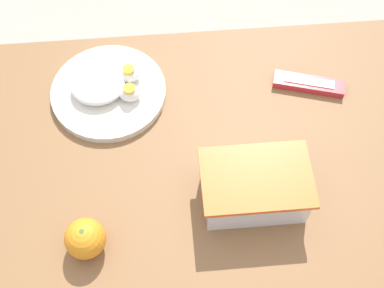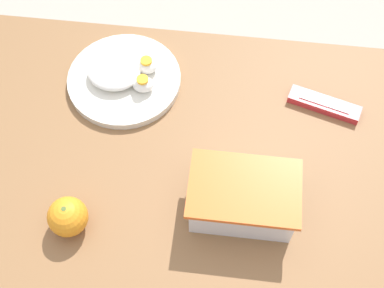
{
  "view_description": "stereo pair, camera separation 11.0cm",
  "coord_description": "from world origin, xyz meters",
  "views": [
    {
      "loc": [
        -0.05,
        0.49,
        1.75
      ],
      "look_at": [
        -0.1,
        -0.06,
        0.8
      ],
      "focal_mm": 50.0,
      "sensor_mm": 36.0,
      "label": 1
    },
    {
      "loc": [
        -0.16,
        0.49,
        1.75
      ],
      "look_at": [
        -0.1,
        -0.06,
        0.8
      ],
      "focal_mm": 50.0,
      "sensor_mm": 36.0,
      "label": 2
    }
  ],
  "objects": [
    {
      "name": "ground_plane",
      "position": [
        0.0,
        0.0,
        0.0
      ],
      "size": [
        10.0,
        10.0,
        0.0
      ],
      "primitive_type": "plane",
      "color": "#B2A899"
    },
    {
      "name": "table",
      "position": [
        0.0,
        0.0,
        0.65
      ],
      "size": [
        1.22,
        0.78,
        0.77
      ],
      "color": "brown",
      "rests_on": "ground_plane"
    },
    {
      "name": "food_container",
      "position": [
        -0.21,
        0.06,
        0.81
      ],
      "size": [
        0.21,
        0.14,
        0.09
      ],
      "color": "white",
      "rests_on": "table"
    },
    {
      "name": "orange_fruit",
      "position": [
        0.12,
        0.13,
        0.81
      ],
      "size": [
        0.08,
        0.08,
        0.08
      ],
      "color": "orange",
      "rests_on": "table"
    },
    {
      "name": "rice_plate",
      "position": [
        0.08,
        -0.22,
        0.79
      ],
      "size": [
        0.26,
        0.26,
        0.05
      ],
      "color": "silver",
      "rests_on": "table"
    },
    {
      "name": "candy_bar",
      "position": [
        -0.37,
        -0.2,
        0.78
      ],
      "size": [
        0.16,
        0.08,
        0.02
      ],
      "color": "#B7282D",
      "rests_on": "table"
    }
  ]
}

